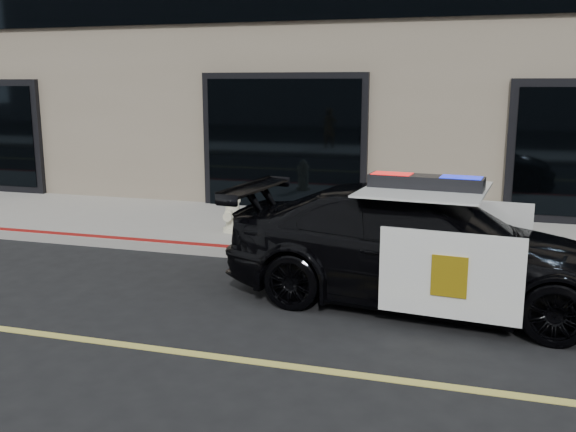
# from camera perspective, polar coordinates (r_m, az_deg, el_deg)

# --- Properties ---
(ground) EXTENTS (120.00, 120.00, 0.00)m
(ground) POSITION_cam_1_polar(r_m,az_deg,el_deg) (6.74, -9.95, -11.80)
(ground) COLOR black
(ground) RESTS_ON ground
(sidewalk_n) EXTENTS (60.00, 3.50, 0.15)m
(sidewalk_n) POSITION_cam_1_polar(r_m,az_deg,el_deg) (11.41, 1.87, -1.40)
(sidewalk_n) COLOR gray
(sidewalk_n) RESTS_ON ground
(police_car) EXTENTS (2.91, 5.24, 1.59)m
(police_car) POSITION_cam_1_polar(r_m,az_deg,el_deg) (8.01, 11.93, -2.67)
(police_car) COLOR black
(police_car) RESTS_ON ground
(fire_hydrant) EXTENTS (0.33, 0.46, 0.73)m
(fire_hydrant) POSITION_cam_1_polar(r_m,az_deg,el_deg) (11.04, -4.99, 0.32)
(fire_hydrant) COLOR beige
(fire_hydrant) RESTS_ON sidewalk_n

